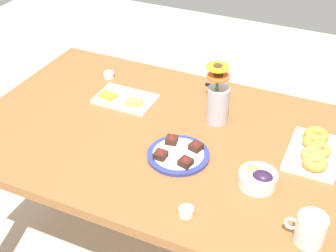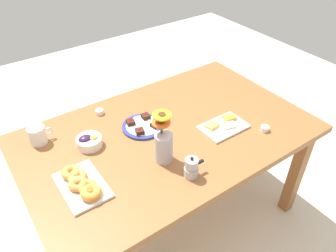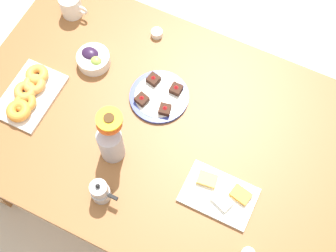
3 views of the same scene
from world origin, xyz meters
TOP-DOWN VIEW (x-y plane):
  - ground_plane at (0.00, 0.00)m, footprint 6.00×6.00m
  - dining_table at (0.00, 0.00)m, footprint 1.60×1.00m
  - coffee_mug at (-0.61, 0.32)m, footprint 0.13×0.09m
  - grape_bowl at (-0.41, 0.14)m, footprint 0.13×0.13m
  - cheese_platter at (0.28, -0.15)m, footprint 0.26×0.17m
  - croissant_platter at (-0.56, -0.11)m, footprint 0.19×0.29m
  - jam_cup_honey at (-0.24, 0.38)m, footprint 0.05×0.05m
  - dessert_plate at (-0.09, 0.11)m, footprint 0.23×0.23m
  - flower_vase at (-0.14, -0.17)m, footprint 0.09×0.11m
  - moka_pot at (-0.10, -0.34)m, footprint 0.11×0.07m

SIDE VIEW (x-z plane):
  - ground_plane at x=0.00m, z-range 0.00..0.00m
  - dining_table at x=0.00m, z-range 0.28..1.02m
  - dessert_plate at x=-0.09m, z-range 0.72..0.78m
  - cheese_platter at x=0.28m, z-range 0.73..0.77m
  - jam_cup_honey at x=-0.24m, z-range 0.74..0.77m
  - croissant_platter at x=-0.56m, z-range 0.74..0.79m
  - grape_bowl at x=-0.41m, z-range 0.74..0.80m
  - moka_pot at x=-0.10m, z-range 0.73..0.85m
  - coffee_mug at x=-0.61m, z-range 0.74..0.84m
  - flower_vase at x=-0.14m, z-range 0.70..0.97m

